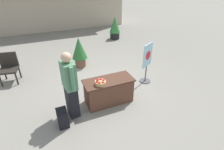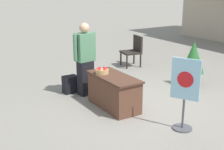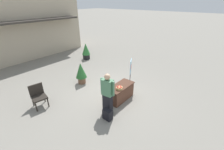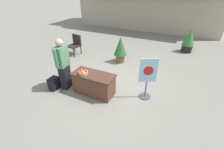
{
  "view_description": "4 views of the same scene",
  "coord_description": "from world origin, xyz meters",
  "px_view_note": "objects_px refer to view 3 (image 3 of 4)",
  "views": [
    {
      "loc": [
        -1.71,
        -4.35,
        3.1
      ],
      "look_at": [
        -0.05,
        -0.54,
        0.74
      ],
      "focal_mm": 28.0,
      "sensor_mm": 36.0,
      "label": 1
    },
    {
      "loc": [
        5.03,
        -4.02,
        2.59
      ],
      "look_at": [
        -0.71,
        -0.41,
        0.55
      ],
      "focal_mm": 50.0,
      "sensor_mm": 36.0,
      "label": 2
    },
    {
      "loc": [
        -4.79,
        -3.99,
        4.05
      ],
      "look_at": [
        0.15,
        0.12,
        0.83
      ],
      "focal_mm": 24.0,
      "sensor_mm": 36.0,
      "label": 3
    },
    {
      "loc": [
        2.01,
        -3.96,
        3.04
      ],
      "look_at": [
        0.29,
        -0.4,
        0.66
      ],
      "focal_mm": 24.0,
      "sensor_mm": 36.0,
      "label": 4
    }
  ],
  "objects_px": {
    "apple_basket": "(119,88)",
    "potted_plant_near_left": "(86,51)",
    "display_table": "(121,92)",
    "patio_chair": "(38,95)",
    "backpack": "(108,114)",
    "poster_board": "(130,71)",
    "potted_plant_far_right": "(81,72)",
    "person_visitor": "(108,94)"
  },
  "relations": [
    {
      "from": "patio_chair",
      "to": "potted_plant_far_right",
      "type": "height_order",
      "value": "potted_plant_far_right"
    },
    {
      "from": "person_visitor",
      "to": "backpack",
      "type": "bearing_deg",
      "value": -146.81
    },
    {
      "from": "apple_basket",
      "to": "patio_chair",
      "type": "distance_m",
      "value": 3.39
    },
    {
      "from": "apple_basket",
      "to": "person_visitor",
      "type": "distance_m",
      "value": 0.76
    },
    {
      "from": "person_visitor",
      "to": "poster_board",
      "type": "relative_size",
      "value": 1.29
    },
    {
      "from": "display_table",
      "to": "person_visitor",
      "type": "relative_size",
      "value": 0.79
    },
    {
      "from": "poster_board",
      "to": "potted_plant_far_right",
      "type": "relative_size",
      "value": 1.14
    },
    {
      "from": "display_table",
      "to": "person_visitor",
      "type": "bearing_deg",
      "value": -172.51
    },
    {
      "from": "display_table",
      "to": "potted_plant_near_left",
      "type": "bearing_deg",
      "value": 63.97
    },
    {
      "from": "apple_basket",
      "to": "backpack",
      "type": "relative_size",
      "value": 0.67
    },
    {
      "from": "display_table",
      "to": "potted_plant_near_left",
      "type": "distance_m",
      "value": 5.72
    },
    {
      "from": "patio_chair",
      "to": "display_table",
      "type": "bearing_deg",
      "value": 57.34
    },
    {
      "from": "display_table",
      "to": "apple_basket",
      "type": "bearing_deg",
      "value": -155.65
    },
    {
      "from": "display_table",
      "to": "backpack",
      "type": "height_order",
      "value": "display_table"
    },
    {
      "from": "apple_basket",
      "to": "potted_plant_near_left",
      "type": "relative_size",
      "value": 0.23
    },
    {
      "from": "potted_plant_near_left",
      "to": "poster_board",
      "type": "bearing_deg",
      "value": -101.84
    },
    {
      "from": "backpack",
      "to": "apple_basket",
      "type": "bearing_deg",
      "value": 14.54
    },
    {
      "from": "backpack",
      "to": "display_table",
      "type": "bearing_deg",
      "value": 16.64
    },
    {
      "from": "apple_basket",
      "to": "potted_plant_far_right",
      "type": "relative_size",
      "value": 0.24
    },
    {
      "from": "apple_basket",
      "to": "potted_plant_near_left",
      "type": "height_order",
      "value": "potted_plant_near_left"
    },
    {
      "from": "apple_basket",
      "to": "poster_board",
      "type": "bearing_deg",
      "value": 19.27
    },
    {
      "from": "display_table",
      "to": "potted_plant_far_right",
      "type": "xyz_separation_m",
      "value": [
        -0.16,
        2.49,
        0.3
      ]
    },
    {
      "from": "patio_chair",
      "to": "potted_plant_far_right",
      "type": "distance_m",
      "value": 2.4
    },
    {
      "from": "patio_chair",
      "to": "potted_plant_near_left",
      "type": "height_order",
      "value": "potted_plant_near_left"
    },
    {
      "from": "apple_basket",
      "to": "potted_plant_far_right",
      "type": "bearing_deg",
      "value": 87.55
    },
    {
      "from": "potted_plant_near_left",
      "to": "potted_plant_far_right",
      "type": "bearing_deg",
      "value": -135.3
    },
    {
      "from": "person_visitor",
      "to": "backpack",
      "type": "xyz_separation_m",
      "value": [
        -0.31,
        -0.26,
        -0.66
      ]
    },
    {
      "from": "person_visitor",
      "to": "potted_plant_near_left",
      "type": "height_order",
      "value": "person_visitor"
    },
    {
      "from": "person_visitor",
      "to": "backpack",
      "type": "height_order",
      "value": "person_visitor"
    },
    {
      "from": "apple_basket",
      "to": "patio_chair",
      "type": "relative_size",
      "value": 0.29
    },
    {
      "from": "apple_basket",
      "to": "potted_plant_far_right",
      "type": "distance_m",
      "value": 2.62
    },
    {
      "from": "person_visitor",
      "to": "poster_board",
      "type": "height_order",
      "value": "person_visitor"
    },
    {
      "from": "backpack",
      "to": "potted_plant_far_right",
      "type": "relative_size",
      "value": 0.36
    },
    {
      "from": "backpack",
      "to": "patio_chair",
      "type": "distance_m",
      "value": 3.05
    },
    {
      "from": "poster_board",
      "to": "potted_plant_near_left",
      "type": "relative_size",
      "value": 1.1
    },
    {
      "from": "person_visitor",
      "to": "poster_board",
      "type": "distance_m",
      "value": 2.65
    },
    {
      "from": "display_table",
      "to": "potted_plant_near_left",
      "type": "height_order",
      "value": "potted_plant_near_left"
    },
    {
      "from": "display_table",
      "to": "apple_basket",
      "type": "xyz_separation_m",
      "value": [
        -0.27,
        -0.12,
        0.41
      ]
    },
    {
      "from": "patio_chair",
      "to": "potted_plant_near_left",
      "type": "relative_size",
      "value": 0.8
    },
    {
      "from": "backpack",
      "to": "poster_board",
      "type": "xyz_separation_m",
      "value": [
        2.87,
        0.91,
        0.49
      ]
    },
    {
      "from": "display_table",
      "to": "patio_chair",
      "type": "height_order",
      "value": "patio_chair"
    },
    {
      "from": "display_table",
      "to": "apple_basket",
      "type": "height_order",
      "value": "apple_basket"
    }
  ]
}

